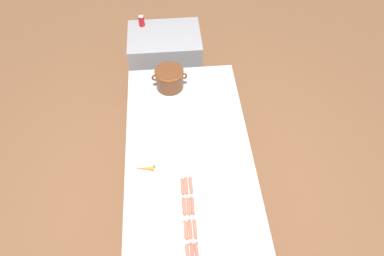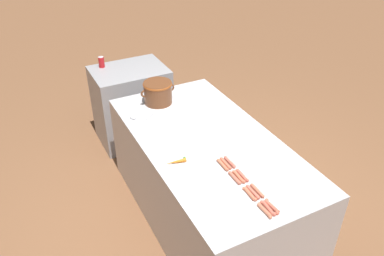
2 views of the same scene
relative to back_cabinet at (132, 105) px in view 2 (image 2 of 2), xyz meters
The scene contains 19 objects.
ground_plane 1.66m from the back_cabinet, 84.54° to the right, with size 20.00×20.00×0.00m, color brown.
griddle_counter 1.60m from the back_cabinet, 84.54° to the right, with size 1.09×2.13×0.88m.
back_cabinet is the anchor object (origin of this frame).
hot_dog_0 2.54m from the back_cabinet, 88.33° to the right, with size 0.03×0.16×0.03m.
hot_dog_1 2.36m from the back_cabinet, 88.13° to the right, with size 0.03×0.16×0.03m.
hot_dog_2 2.18m from the back_cabinet, 87.99° to the right, with size 0.03×0.16×0.03m.
hot_dog_3 2.01m from the back_cabinet, 87.80° to the right, with size 0.03×0.16×0.03m.
hot_dog_4 2.54m from the back_cabinet, 87.56° to the right, with size 0.03×0.16×0.03m.
hot_dog_5 2.36m from the back_cabinet, 87.35° to the right, with size 0.03×0.16×0.03m.
hot_dog_6 2.18m from the back_cabinet, 87.10° to the right, with size 0.03×0.16×0.03m.
hot_dog_7 2.00m from the back_cabinet, 86.90° to the right, with size 0.03×0.16×0.03m.
hot_dog_8 2.54m from the back_cabinet, 86.81° to the right, with size 0.04×0.16×0.03m.
hot_dog_9 2.37m from the back_cabinet, 86.49° to the right, with size 0.03×0.16×0.03m.
hot_dog_10 2.18m from the back_cabinet, 86.25° to the right, with size 0.03×0.16×0.03m.
hot_dog_11 2.00m from the back_cabinet, 85.80° to the right, with size 0.03×0.16×0.03m.
bean_pot 0.97m from the back_cabinet, 87.86° to the right, with size 0.35×0.29×0.22m.
serving_spoon 1.11m from the back_cabinet, 104.66° to the right, with size 0.25×0.18×0.02m.
carrot 1.83m from the back_cabinet, 97.39° to the right, with size 0.18×0.06×0.03m.
soda_can 0.61m from the back_cabinet, 142.10° to the left, with size 0.07×0.07×0.13m.
Camera 2 is at (-1.36, -2.35, 2.75)m, focal length 36.18 mm.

